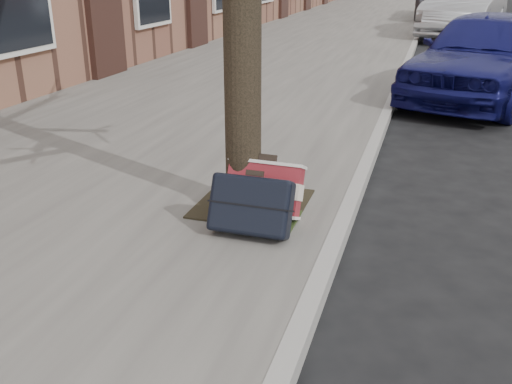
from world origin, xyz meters
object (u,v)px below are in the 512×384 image
(car_near_front, at_px, (485,55))
(suitcase_red, at_px, (264,189))
(suitcase_navy, at_px, (251,205))
(car_near_mid, at_px, (466,8))

(car_near_front, bearing_deg, suitcase_red, -90.86)
(suitcase_red, relative_size, suitcase_navy, 0.97)
(suitcase_navy, bearing_deg, car_near_mid, 83.64)
(car_near_front, distance_m, car_near_mid, 8.31)
(suitcase_red, xyz_separation_m, car_near_front, (1.84, 5.39, 0.33))
(car_near_front, bearing_deg, car_near_mid, 108.42)
(suitcase_red, relative_size, car_near_mid, 0.12)
(suitcase_red, distance_m, car_near_front, 5.70)
(suitcase_navy, distance_m, car_near_front, 6.03)
(suitcase_navy, height_order, car_near_mid, car_near_mid)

